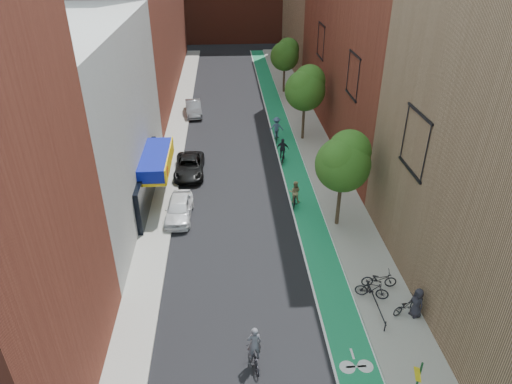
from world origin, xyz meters
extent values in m
plane|color=black|center=(0.00, 0.00, 0.00)|extent=(160.00, 160.00, 0.00)
cube|color=#157A4F|center=(4.00, 26.00, 0.01)|extent=(2.00, 68.00, 0.01)
cube|color=gray|center=(-6.00, 26.00, 0.07)|extent=(2.00, 68.00, 0.15)
cube|color=gray|center=(6.50, 26.00, 0.07)|extent=(3.00, 68.00, 0.15)
cube|color=silver|center=(-11.00, 14.00, 6.00)|extent=(8.00, 20.00, 12.00)
cube|color=maroon|center=(12.00, 26.00, 11.00)|extent=(8.00, 28.00, 22.00)
cylinder|color=#332619|center=(5.60, 10.00, 1.65)|extent=(0.24, 0.24, 3.30)
sphere|color=#224913|center=(5.60, 10.00, 4.38)|extent=(3.36, 3.36, 3.36)
sphere|color=#224913|center=(6.00, 10.30, 5.10)|extent=(2.64, 2.64, 2.64)
sphere|color=#224913|center=(5.30, 9.70, 4.86)|extent=(2.40, 2.40, 2.40)
cylinder|color=#332619|center=(5.60, 24.00, 1.73)|extent=(0.24, 0.24, 3.47)
sphere|color=#224913|center=(5.60, 24.00, 4.60)|extent=(3.53, 3.53, 3.53)
sphere|color=#224913|center=(6.00, 24.30, 5.36)|extent=(2.77, 2.77, 2.77)
sphere|color=#224913|center=(5.30, 23.70, 5.10)|extent=(2.52, 2.52, 2.52)
cylinder|color=#332619|center=(5.60, 38.00, 1.59)|extent=(0.24, 0.24, 3.19)
sphere|color=#224913|center=(5.60, 38.00, 4.23)|extent=(3.25, 3.25, 3.25)
sphere|color=#224913|center=(6.00, 38.30, 4.93)|extent=(2.55, 2.55, 2.55)
sphere|color=#224913|center=(5.30, 37.70, 4.70)|extent=(2.32, 2.32, 2.32)
cube|color=yellow|center=(5.32, -3.50, 2.55)|extent=(0.02, 0.71, 0.71)
imported|color=white|center=(-4.60, 11.64, 0.70)|extent=(1.81, 4.19, 1.41)
imported|color=black|center=(-4.27, 17.89, 0.67)|extent=(2.23, 4.81, 1.33)
imported|color=gray|center=(-4.60, 31.24, 0.72)|extent=(1.98, 4.53, 1.45)
imported|color=black|center=(-0.44, -0.57, 0.42)|extent=(0.80, 1.67, 0.84)
imported|color=#54545D|center=(-0.44, -0.47, 1.24)|extent=(0.70, 0.52, 1.77)
imported|color=black|center=(3.20, 12.41, 0.45)|extent=(0.75, 1.55, 0.90)
imported|color=#9A865A|center=(3.20, 12.51, 1.15)|extent=(0.90, 0.77, 1.61)
imported|color=black|center=(3.22, 19.42, 0.40)|extent=(0.85, 1.62, 0.81)
imported|color=#212229|center=(3.22, 19.52, 1.21)|extent=(1.07, 0.62, 1.72)
imported|color=black|center=(3.20, 23.87, 0.51)|extent=(0.67, 1.74, 1.02)
imported|color=#3C516C|center=(3.20, 23.97, 1.30)|extent=(1.29, 0.84, 1.89)
imported|color=black|center=(7.23, 1.97, 0.58)|extent=(1.75, 1.21, 0.87)
imported|color=black|center=(5.83, 3.11, 0.67)|extent=(1.78, 1.06, 1.03)
imported|color=black|center=(6.46, 3.91, 0.64)|extent=(1.91, 0.83, 0.97)
imported|color=#23222A|center=(7.60, 1.71, 0.96)|extent=(0.76, 0.93, 1.63)
camera|label=1|loc=(-1.33, -14.15, 16.57)|focal=32.00mm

